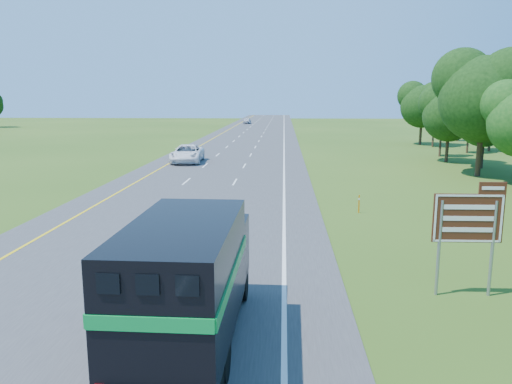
# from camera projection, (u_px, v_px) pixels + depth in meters

# --- Properties ---
(road) EXTENTS (15.00, 260.00, 0.04)m
(road) POSITION_uv_depth(u_px,v_px,m) (237.00, 152.00, 57.92)
(road) COLOR #38383A
(road) RESTS_ON ground
(lane_markings) EXTENTS (11.15, 260.00, 0.01)m
(lane_markings) POSITION_uv_depth(u_px,v_px,m) (237.00, 152.00, 57.91)
(lane_markings) COLOR yellow
(lane_markings) RESTS_ON road
(horse_truck) EXTENTS (2.53, 7.63, 3.36)m
(horse_truck) POSITION_uv_depth(u_px,v_px,m) (189.00, 278.00, 12.23)
(horse_truck) COLOR black
(horse_truck) RESTS_ON road
(white_suv) EXTENTS (3.13, 6.25, 1.70)m
(white_suv) POSITION_uv_depth(u_px,v_px,m) (187.00, 154.00, 48.42)
(white_suv) COLOR white
(white_suv) RESTS_ON road
(far_car) EXTENTS (1.88, 4.14, 1.38)m
(far_car) POSITION_uv_depth(u_px,v_px,m) (247.00, 121.00, 122.25)
(far_car) COLOR silver
(far_car) RESTS_ON road
(exit_sign) EXTENTS (2.17, 0.13, 3.67)m
(exit_sign) POSITION_uv_depth(u_px,v_px,m) (469.00, 223.00, 15.48)
(exit_sign) COLOR gray
(exit_sign) RESTS_ON ground
(delineator) EXTENTS (0.08, 0.05, 1.00)m
(delineator) POSITION_uv_depth(u_px,v_px,m) (359.00, 203.00, 27.26)
(delineator) COLOR orange
(delineator) RESTS_ON ground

